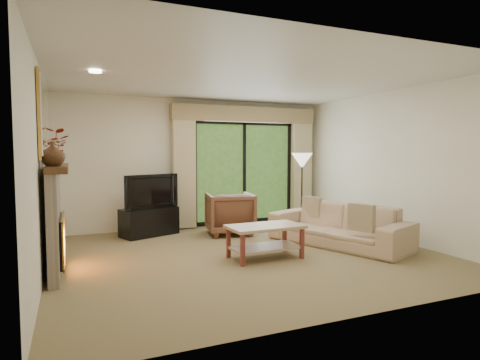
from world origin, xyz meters
name	(u,v)px	position (x,y,z in m)	size (l,w,h in m)	color
floor	(248,254)	(0.00, 0.00, 0.00)	(5.50, 5.50, 0.00)	olive
ceiling	(248,79)	(0.00, 0.00, 2.60)	(5.50, 5.50, 0.00)	silver
wall_back	(198,163)	(0.00, 2.50, 1.30)	(5.00, 5.00, 0.00)	#F1E7CF
wall_front	(360,178)	(0.00, -2.50, 1.30)	(5.00, 5.00, 0.00)	#F1E7CF
wall_left	(41,171)	(-2.75, 0.00, 1.30)	(5.00, 5.00, 0.00)	#F1E7CF
wall_right	(391,165)	(2.75, 0.00, 1.30)	(5.00, 5.00, 0.00)	#F1E7CF
fireplace	(54,218)	(-2.63, 0.20, 0.69)	(0.24, 1.70, 1.37)	gray
mirror	(44,119)	(-2.71, 0.20, 1.95)	(0.07, 1.45, 1.02)	#BC8939
sliding_door	(244,172)	(1.00, 2.45, 1.10)	(2.26, 0.10, 2.16)	black
curtain_left	(184,169)	(-0.35, 2.34, 1.20)	(0.45, 0.18, 2.35)	#BFB186
curtain_right	(301,167)	(2.35, 2.34, 1.20)	(0.45, 0.18, 2.35)	#BFB186
cornice	(246,115)	(1.00, 2.36, 2.32)	(3.20, 0.24, 0.32)	#9A855B
media_console	(149,222)	(-1.11, 1.95, 0.26)	(1.02, 0.46, 0.51)	black
tv	(149,191)	(-1.11, 1.95, 0.82)	(1.08, 0.14, 0.62)	black
armchair	(230,213)	(0.30, 1.50, 0.39)	(0.83, 0.86, 0.78)	brown
sofa	(338,225)	(1.61, -0.04, 0.34)	(2.30, 0.90, 0.67)	tan
pillow_near	(361,217)	(1.53, -0.70, 0.57)	(0.11, 0.40, 0.40)	brown
pillow_far	(312,207)	(1.53, 0.62, 0.56)	(0.09, 0.36, 0.36)	brown
coffee_table	(265,242)	(0.14, -0.30, 0.24)	(1.07, 0.59, 0.48)	tan
floor_lamp	(302,192)	(1.71, 1.26, 0.76)	(0.41, 0.41, 1.51)	#EFE2C4
vase	(53,154)	(-2.61, -0.26, 1.51)	(0.28, 0.28, 0.29)	#432815
branches	(54,147)	(-2.61, 0.19, 1.60)	(0.41, 0.36, 0.46)	maroon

